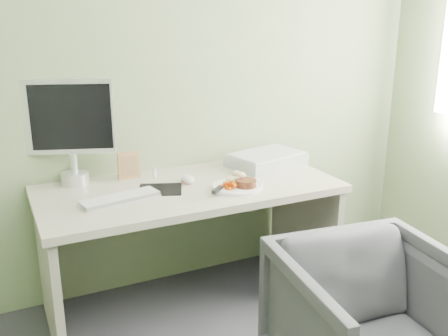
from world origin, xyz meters
name	(u,v)px	position (x,y,z in m)	size (l,w,h in m)	color
wall_back	(163,63)	(0.00, 2.00, 1.35)	(3.50, 3.50, 0.00)	gray
desk	(190,217)	(0.00, 1.62, 0.55)	(1.60, 0.75, 0.73)	beige
plate	(237,187)	(0.21, 1.47, 0.74)	(0.27, 0.27, 0.01)	white
steak	(246,183)	(0.25, 1.45, 0.76)	(0.11, 0.11, 0.04)	black
potato_pile	(238,176)	(0.24, 1.53, 0.78)	(0.12, 0.09, 0.07)	tan
carrot_heap	(227,184)	(0.15, 1.46, 0.77)	(0.07, 0.06, 0.04)	#E54F04
steak_knife	(220,188)	(0.10, 1.46, 0.76)	(0.20, 0.19, 0.02)	silver
mousepad	(160,189)	(-0.16, 1.63, 0.73)	(0.22, 0.20, 0.00)	black
keyboard	(120,198)	(-0.40, 1.56, 0.74)	(0.39, 0.12, 0.02)	white
computer_mouse	(188,179)	(0.01, 1.67, 0.75)	(0.07, 0.12, 0.04)	white
photo_frame	(129,165)	(-0.26, 1.88, 0.81)	(0.12, 0.01, 0.16)	#906443
eyedrop_bottle	(155,172)	(-0.12, 1.85, 0.76)	(0.02, 0.02, 0.06)	white
scanner	(266,160)	(0.57, 1.78, 0.76)	(0.44, 0.29, 0.07)	#A5A8AC
monitor	(70,126)	(-0.55, 1.94, 1.05)	(0.46, 0.20, 0.57)	silver
desk_chair	(372,329)	(0.42, 0.61, 0.34)	(0.73, 0.75, 0.68)	#36363B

